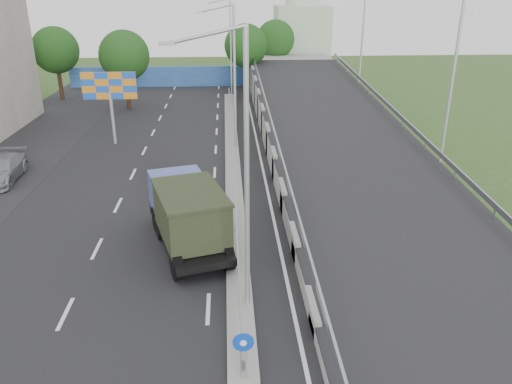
{
  "coord_description": "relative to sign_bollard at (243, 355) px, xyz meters",
  "views": [
    {
      "loc": [
        -0.34,
        -9.82,
        11.29
      ],
      "look_at": [
        0.99,
        12.2,
        2.2
      ],
      "focal_mm": 35.0,
      "sensor_mm": 36.0,
      "label": 1
    }
  ],
  "objects": [
    {
      "name": "sign_bollard",
      "position": [
        0.0,
        0.0,
        0.0
      ],
      "size": [
        0.64,
        0.23,
        1.67
      ],
      "color": "black",
      "rests_on": "median"
    },
    {
      "name": "overpass_ramp",
      "position": [
        7.5,
        21.83,
        0.72
      ],
      "size": [
        10.0,
        50.0,
        3.5
      ],
      "color": "gray",
      "rests_on": "ground"
    },
    {
      "name": "parked_car_d",
      "position": [
        -14.47,
        18.25,
        -0.28
      ],
      "size": [
        2.43,
        5.32,
        1.51
      ],
      "primitive_type": "imported",
      "rotation": [
        0.0,
        0.0,
        0.06
      ],
      "color": "gray",
      "rests_on": "ground"
    },
    {
      "name": "lamp_post_mid",
      "position": [
        0.11,
        23.83,
        4.77
      ],
      "size": [
        2.74,
        0.18,
        10.08
      ],
      "color": "#B2B5B7",
      "rests_on": "median"
    },
    {
      "name": "tree_left_far",
      "position": [
        -18.0,
        42.83,
        4.14
      ],
      "size": [
        4.8,
        4.8,
        7.6
      ],
      "color": "black",
      "rests_on": "ground"
    },
    {
      "name": "tree_left_mid",
      "position": [
        -10.0,
        37.83,
        4.14
      ],
      "size": [
        4.8,
        4.8,
        7.6
      ],
      "color": "black",
      "rests_on": "ground"
    },
    {
      "name": "tree_median_far",
      "position": [
        2.0,
        45.83,
        4.14
      ],
      "size": [
        4.8,
        4.8,
        7.6
      ],
      "color": "black",
      "rests_on": "ground"
    },
    {
      "name": "median_guardrail",
      "position": [
        0.0,
        21.83,
        -0.28
      ],
      "size": [
        0.09,
        44.0,
        0.71
      ],
      "color": "gray",
      "rests_on": "median"
    },
    {
      "name": "church",
      "position": [
        10.0,
        57.83,
        4.28
      ],
      "size": [
        7.0,
        7.0,
        13.8
      ],
      "color": "#B2CCAD",
      "rests_on": "ground"
    },
    {
      "name": "tree_ramp_far",
      "position": [
        6.0,
        52.83,
        4.14
      ],
      "size": [
        4.8,
        4.8,
        7.6
      ],
      "color": "black",
      "rests_on": "ground"
    },
    {
      "name": "road_surface",
      "position": [
        -3.0,
        17.83,
        -1.03
      ],
      "size": [
        26.0,
        90.0,
        0.04
      ],
      "primitive_type": "cube",
      "color": "black",
      "rests_on": "ground"
    },
    {
      "name": "dump_truck",
      "position": [
        -2.26,
        9.0,
        0.68
      ],
      "size": [
        4.4,
        7.44,
        3.09
      ],
      "rotation": [
        0.0,
        0.0,
        0.28
      ],
      "color": "black",
      "rests_on": "ground"
    },
    {
      "name": "lamp_post_far",
      "position": [
        0.11,
        43.83,
        4.77
      ],
      "size": [
        2.74,
        0.18,
        10.08
      ],
      "color": "#B2B5B7",
      "rests_on": "median"
    },
    {
      "name": "blue_wall",
      "position": [
        -4.0,
        49.83,
        0.17
      ],
      "size": [
        30.0,
        0.5,
        2.4
      ],
      "primitive_type": "cube",
      "color": "navy",
      "rests_on": "ground"
    },
    {
      "name": "lamp_post_near",
      "position": [
        0.11,
        3.83,
        4.77
      ],
      "size": [
        2.74,
        0.18,
        10.08
      ],
      "color": "#B2B5B7",
      "rests_on": "median"
    },
    {
      "name": "median",
      "position": [
        0.0,
        21.83,
        -0.93
      ],
      "size": [
        1.0,
        44.0,
        0.2
      ],
      "primitive_type": "cube",
      "color": "gray",
      "rests_on": "ground"
    },
    {
      "name": "billboard",
      "position": [
        -9.0,
        25.83,
        3.15
      ],
      "size": [
        4.0,
        0.24,
        5.5
      ],
      "color": "#B2B5B7",
      "rests_on": "ground"
    }
  ]
}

